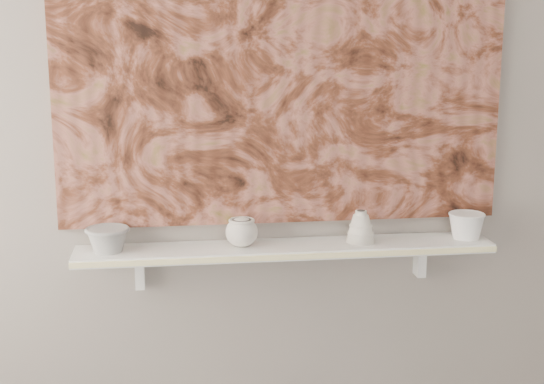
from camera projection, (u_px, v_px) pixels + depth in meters
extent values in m
plane|color=gray|center=(282.00, 117.00, 2.54)|extent=(3.60, 0.00, 3.60)
cube|color=white|center=(286.00, 249.00, 2.54)|extent=(1.40, 0.18, 0.03)
cube|color=#F6ECA4|center=(290.00, 257.00, 2.45)|extent=(1.40, 0.01, 0.02)
cube|color=white|center=(140.00, 271.00, 2.55)|extent=(0.03, 0.06, 0.12)
cube|color=white|center=(420.00, 259.00, 2.68)|extent=(0.03, 0.06, 0.12)
cube|color=brown|center=(283.00, 59.00, 2.49)|extent=(1.50, 0.02, 1.10)
cube|color=black|center=(413.00, 150.00, 2.60)|extent=(0.09, 0.00, 0.08)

